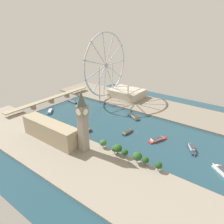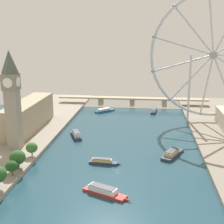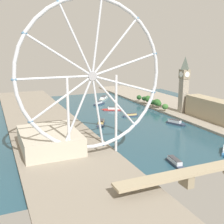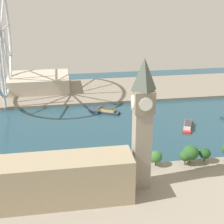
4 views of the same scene
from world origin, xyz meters
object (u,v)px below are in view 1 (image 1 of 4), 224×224
(tour_boat_3, at_px, (128,132))
(tour_boat_0, at_px, (224,172))
(ferris_wheel, at_px, (106,65))
(tour_boat_1, at_px, (50,111))
(tour_boat_7, at_px, (134,117))
(clock_tower, at_px, (83,121))
(tour_boat_5, at_px, (192,149))
(river_bridge, at_px, (51,99))
(tour_boat_2, at_px, (157,139))
(parliament_block, at_px, (50,131))
(tour_boat_6, at_px, (84,129))
(riverside_hall, at_px, (127,93))
(tour_boat_4, at_px, (73,101))

(tour_boat_3, bearing_deg, tour_boat_0, -90.78)
(ferris_wheel, relative_size, tour_boat_3, 5.35)
(tour_boat_1, distance_m, tour_boat_3, 163.01)
(ferris_wheel, xyz_separation_m, tour_boat_7, (-45.96, -99.39, -72.25))
(clock_tower, distance_m, tour_boat_5, 150.07)
(river_bridge, height_order, tour_boat_5, river_bridge)
(tour_boat_0, relative_size, tour_boat_2, 0.92)
(tour_boat_0, xyz_separation_m, tour_boat_3, (13.54, 138.99, -0.44))
(parliament_block, height_order, tour_boat_1, parliament_block)
(tour_boat_2, distance_m, tour_boat_7, 83.05)
(tour_boat_1, xyz_separation_m, tour_boat_5, (33.26, -256.04, 0.51))
(parliament_block, bearing_deg, clock_tower, -80.46)
(tour_boat_2, bearing_deg, tour_boat_6, 135.92)
(ferris_wheel, xyz_separation_m, tour_boat_0, (-113.42, -260.61, -72.17))
(tour_boat_2, height_order, tour_boat_6, tour_boat_6)
(clock_tower, relative_size, ferris_wheel, 0.59)
(river_bridge, bearing_deg, tour_boat_5, -89.93)
(riverside_hall, distance_m, tour_boat_7, 105.48)
(tour_boat_3, relative_size, tour_boat_4, 0.88)
(ferris_wheel, bearing_deg, tour_boat_7, -114.82)
(tour_boat_0, height_order, tour_boat_2, tour_boat_0)
(tour_boat_2, bearing_deg, tour_boat_7, 79.97)
(tour_boat_1, distance_m, tour_boat_6, 102.74)
(tour_boat_6, bearing_deg, clock_tower, 111.71)
(parliament_block, height_order, ferris_wheel, ferris_wheel)
(river_bridge, distance_m, tour_boat_5, 294.42)
(tour_boat_0, bearing_deg, tour_boat_1, 39.51)
(tour_boat_1, bearing_deg, tour_boat_6, -141.03)
(parliament_block, distance_m, ferris_wheel, 200.90)
(river_bridge, height_order, tour_boat_1, river_bridge)
(riverside_hall, bearing_deg, tour_boat_5, -123.33)
(tour_boat_2, bearing_deg, river_bridge, 113.16)
(clock_tower, relative_size, tour_boat_0, 2.73)
(clock_tower, height_order, tour_boat_6, clock_tower)
(clock_tower, bearing_deg, ferris_wheel, 30.33)
(ferris_wheel, height_order, tour_boat_3, ferris_wheel)
(tour_boat_6, bearing_deg, parliament_block, 51.48)
(ferris_wheel, relative_size, tour_boat_4, 4.70)
(riverside_hall, bearing_deg, parliament_block, -175.79)
(riverside_hall, bearing_deg, ferris_wheel, 137.44)
(clock_tower, height_order, parliament_block, clock_tower)
(river_bridge, relative_size, tour_boat_0, 6.74)
(clock_tower, distance_m, riverside_hall, 225.76)
(riverside_hall, height_order, tour_boat_6, riverside_hall)
(clock_tower, bearing_deg, tour_boat_1, 68.59)
(ferris_wheel, distance_m, tour_boat_1, 146.46)
(tour_boat_2, height_order, tour_boat_4, tour_boat_4)
(riverside_hall, height_order, tour_boat_7, riverside_hall)
(ferris_wheel, relative_size, tour_boat_2, 4.21)
(tour_boat_0, height_order, tour_boat_3, tour_boat_0)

